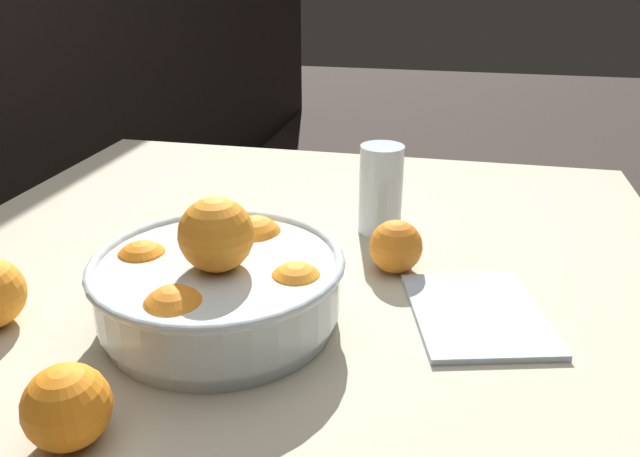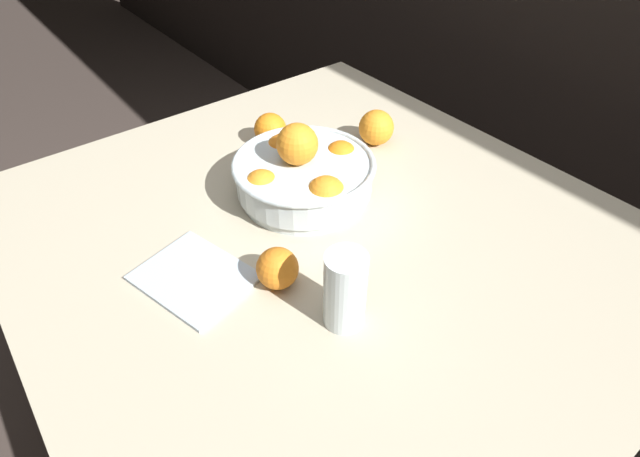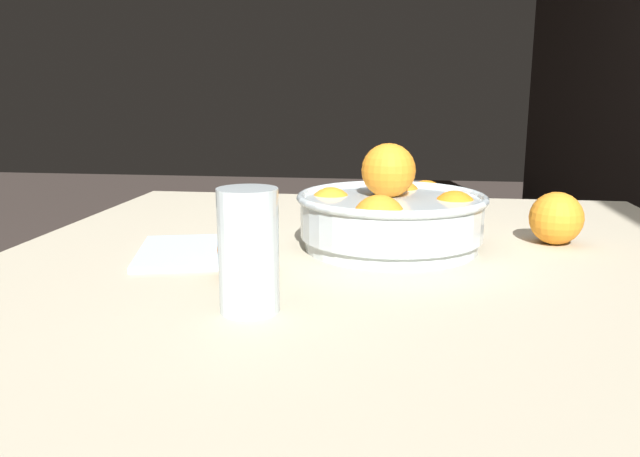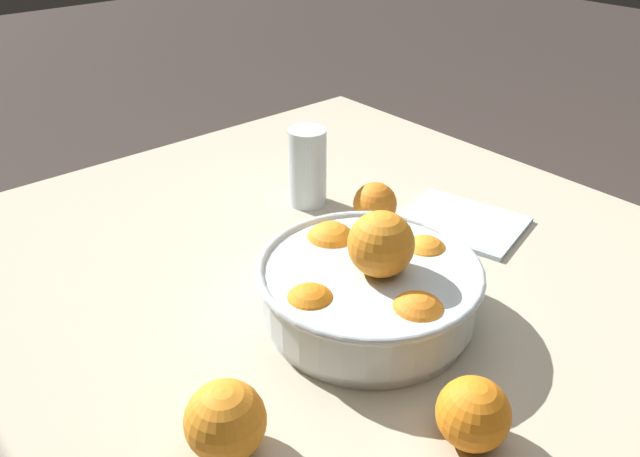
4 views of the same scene
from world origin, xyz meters
name	(u,v)px [view 4 (image 4 of 4)]	position (x,y,z in m)	size (l,w,h in m)	color
dining_table	(335,310)	(0.00, 0.00, 0.65)	(1.19, 1.09, 0.72)	#B7AD93
fruit_bowl	(369,286)	(-0.11, 0.04, 0.77)	(0.29, 0.29, 0.16)	silver
juice_glass	(307,171)	(0.20, -0.11, 0.78)	(0.07, 0.07, 0.14)	#F4A314
orange_loose_near_bowl	(375,204)	(0.07, -0.15, 0.76)	(0.07, 0.07, 0.07)	orange
orange_loose_front	(473,414)	(-0.32, 0.10, 0.76)	(0.08, 0.08, 0.08)	orange
orange_loose_aside	(225,421)	(-0.17, 0.30, 0.76)	(0.08, 0.08, 0.08)	orange
napkin	(462,222)	(-0.03, -0.26, 0.72)	(0.19, 0.15, 0.01)	silver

